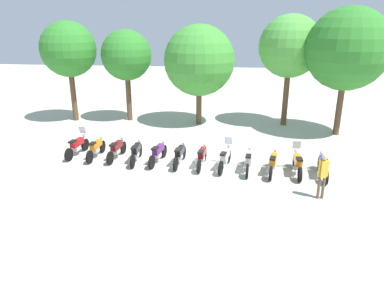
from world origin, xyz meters
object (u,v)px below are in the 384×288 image
at_px(motorcycle_1, 96,148).
at_px(motorcycle_7, 225,158).
at_px(motorcycle_3, 136,152).
at_px(tree_3, 290,47).
at_px(motorcycle_6, 202,156).
at_px(tree_0, 68,50).
at_px(motorcycle_5, 180,154).
at_px(person_0, 323,172).
at_px(motorcycle_9, 273,163).
at_px(tree_4, 347,49).
at_px(motorcycle_8, 248,160).
at_px(motorcycle_2, 117,149).
at_px(tree_1, 126,56).
at_px(tree_2, 199,61).
at_px(motorcycle_10, 297,163).
at_px(motorcycle_4, 158,153).
at_px(motorcycle_11, 323,166).
at_px(motorcycle_0, 77,145).

xyz_separation_m(motorcycle_1, motorcycle_7, (6.41, -0.63, 0.01)).
xyz_separation_m(motorcycle_3, tree_3, (7.90, 7.57, 4.50)).
height_order(motorcycle_6, tree_0, tree_0).
relative_size(motorcycle_5, person_0, 1.20).
bearing_deg(tree_0, motorcycle_1, -58.53).
xyz_separation_m(motorcycle_9, tree_4, (4.37, 6.39, 4.49)).
xyz_separation_m(motorcycle_1, motorcycle_8, (7.47, -0.80, 0.00)).
height_order(motorcycle_5, tree_0, tree_0).
distance_m(motorcycle_1, motorcycle_9, 8.59).
distance_m(motorcycle_2, tree_1, 8.39).
distance_m(motorcycle_9, tree_2, 9.55).
height_order(motorcycle_8, motorcycle_10, motorcycle_10).
bearing_deg(motorcycle_4, motorcycle_7, -86.44).
bearing_deg(motorcycle_1, motorcycle_3, -96.00).
distance_m(motorcycle_7, tree_2, 8.56).
bearing_deg(motorcycle_3, motorcycle_11, -97.27).
distance_m(motorcycle_9, tree_1, 12.77).
xyz_separation_m(motorcycle_5, motorcycle_10, (5.33, -0.51, 0.01)).
relative_size(motorcycle_1, motorcycle_9, 1.01).
xyz_separation_m(motorcycle_5, tree_3, (5.77, 7.67, 4.50)).
bearing_deg(motorcycle_11, motorcycle_1, 87.85).
xyz_separation_m(tree_2, tree_3, (5.60, 0.40, 0.88)).
distance_m(motorcycle_1, tree_3, 13.19).
bearing_deg(motorcycle_6, tree_0, 57.12).
distance_m(motorcycle_5, motorcycle_10, 5.36).
xyz_separation_m(motorcycle_4, tree_3, (6.83, 7.57, 4.50)).
relative_size(motorcycle_4, tree_2, 0.34).
xyz_separation_m(motorcycle_4, tree_4, (9.71, 5.74, 4.49)).
distance_m(motorcycle_1, motorcycle_4, 3.22).
bearing_deg(motorcycle_5, motorcycle_7, -91.09).
distance_m(motorcycle_10, person_0, 2.39).
relative_size(motorcycle_9, tree_4, 0.30).
relative_size(motorcycle_10, tree_3, 0.31).
bearing_deg(motorcycle_4, motorcycle_9, -87.35).
relative_size(motorcycle_0, motorcycle_10, 1.00).
xyz_separation_m(motorcycle_8, motorcycle_10, (2.13, -0.10, 0.01)).
bearing_deg(motorcycle_2, motorcycle_3, -99.39).
bearing_deg(person_0, tree_4, -26.59).
distance_m(motorcycle_7, motorcycle_9, 2.15).
xyz_separation_m(motorcycle_4, person_0, (6.91, -2.86, 0.58)).
bearing_deg(motorcycle_2, motorcycle_8, -91.51).
height_order(motorcycle_2, tree_4, tree_4).
height_order(motorcycle_1, motorcycle_8, same).
relative_size(motorcycle_4, motorcycle_11, 0.99).
bearing_deg(person_0, tree_2, 20.94).
xyz_separation_m(motorcycle_3, motorcycle_6, (3.20, -0.22, 0.00)).
height_order(motorcycle_9, tree_1, tree_1).
bearing_deg(tree_4, motorcycle_7, -136.93).
xyz_separation_m(motorcycle_5, motorcycle_11, (6.40, -0.65, 0.00)).
height_order(motorcycle_2, motorcycle_4, same).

